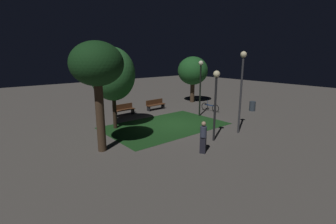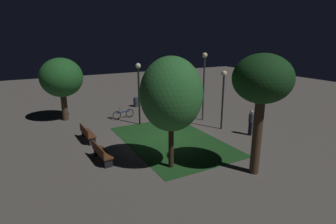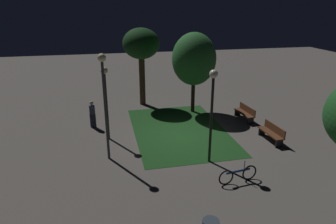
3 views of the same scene
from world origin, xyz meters
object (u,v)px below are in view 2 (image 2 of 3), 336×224
at_px(tree_tall_center, 262,81).
at_px(lamp_post_near_wall, 223,89).
at_px(tree_right_canopy, 61,78).
at_px(pedestrian, 251,122).
at_px(bench_by_lamp, 87,133).
at_px(tree_back_right, 171,94).
at_px(bench_front_right, 101,152).
at_px(trash_bin, 136,102).
at_px(bicycle, 123,114).
at_px(lamp_post_plaza_east, 204,76).
at_px(lamp_post_plaza_west, 139,83).

relative_size(tree_tall_center, lamp_post_near_wall, 1.37).
xyz_separation_m(tree_right_canopy, pedestrian, (8.87, 9.65, -2.27)).
height_order(bench_by_lamp, tree_back_right, tree_back_right).
bearing_deg(bench_front_right, trash_bin, 148.74).
xyz_separation_m(bench_by_lamp, tree_right_canopy, (-4.98, -0.46, 2.64)).
relative_size(bench_by_lamp, bicycle, 1.05).
xyz_separation_m(bench_by_lamp, bicycle, (-3.27, 3.41, -0.14)).
xyz_separation_m(trash_bin, bicycle, (2.89, -2.22, -0.07)).
bearing_deg(bicycle, pedestrian, 38.93).
bearing_deg(bench_front_right, lamp_post_plaza_east, 111.07).
height_order(tree_back_right, pedestrian, tree_back_right).
xyz_separation_m(tree_back_right, trash_bin, (-11.43, 2.89, -3.09)).
bearing_deg(lamp_post_near_wall, bicycle, -137.32).
bearing_deg(pedestrian, bicycle, -141.07).
distance_m(tree_tall_center, bicycle, 11.72).
bearing_deg(bicycle, lamp_post_plaza_west, 16.16).
xyz_separation_m(lamp_post_plaza_east, bicycle, (-3.14, -5.02, -2.95)).
relative_size(tree_back_right, pedestrian, 3.22).
distance_m(bicycle, pedestrian, 9.21).
height_order(lamp_post_plaza_east, pedestrian, lamp_post_plaza_east).
relative_size(tree_tall_center, pedestrian, 3.31).
bearing_deg(lamp_post_plaza_west, pedestrian, 44.73).
height_order(lamp_post_near_wall, pedestrian, lamp_post_near_wall).
xyz_separation_m(bench_by_lamp, tree_back_right, (5.27, 2.74, 3.02)).
distance_m(tree_tall_center, lamp_post_plaza_east, 8.17).
bearing_deg(lamp_post_near_wall, lamp_post_plaza_west, -128.44).
bearing_deg(trash_bin, lamp_post_plaza_east, 24.85).
relative_size(lamp_post_plaza_west, pedestrian, 2.65).
bearing_deg(lamp_post_plaza_west, trash_bin, 160.53).
bearing_deg(tree_tall_center, bicycle, -167.67).
bearing_deg(lamp_post_plaza_west, bench_by_lamp, -70.51).
xyz_separation_m(tree_tall_center, tree_right_canopy, (-12.54, -6.24, -1.05)).
bearing_deg(bench_front_right, bicycle, 151.93).
height_order(tree_tall_center, tree_back_right, tree_tall_center).
height_order(tree_back_right, trash_bin, tree_back_right).
bearing_deg(tree_back_right, lamp_post_plaza_west, 169.71).
distance_m(bench_front_right, bicycle, 7.24).
height_order(tree_tall_center, pedestrian, tree_tall_center).
distance_m(lamp_post_plaza_west, pedestrian, 7.73).
bearing_deg(lamp_post_near_wall, bench_by_lamp, -104.11).
relative_size(bench_front_right, lamp_post_plaza_west, 0.43).
bearing_deg(tree_back_right, tree_tall_center, 53.07).
bearing_deg(lamp_post_plaza_east, tree_tall_center, -19.07).
bearing_deg(bench_by_lamp, lamp_post_plaza_east, 90.83).
height_order(bench_front_right, pedestrian, pedestrian).
distance_m(tree_right_canopy, pedestrian, 13.31).
height_order(bench_front_right, lamp_post_near_wall, lamp_post_near_wall).
distance_m(bench_by_lamp, tree_right_canopy, 5.66).
height_order(lamp_post_near_wall, lamp_post_plaza_west, lamp_post_plaza_west).
distance_m(tree_back_right, trash_bin, 12.19).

